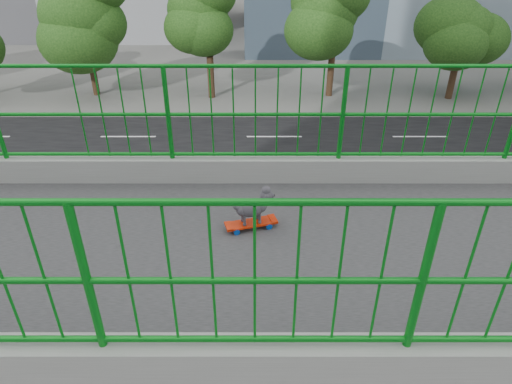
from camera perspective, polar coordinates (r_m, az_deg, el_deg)
name	(u,v)px	position (r m, az deg, el deg)	size (l,w,h in m)	color
road	(279,192)	(19.05, 3.00, -0.03)	(18.00, 90.00, 0.02)	black
footbridge	(341,371)	(5.67, 10.86, -21.67)	(3.00, 24.00, 7.00)	#2D2D2F
railing	(361,231)	(4.30, 13.41, -4.94)	(3.00, 24.00, 1.42)	gray
street_trees	(289,23)	(29.91, 4.23, 20.85)	(5.30, 60.40, 7.26)	black
skateboard	(251,224)	(4.57, -0.63, -4.11)	(0.30, 0.56, 0.07)	red
poodle	(253,206)	(4.45, -0.36, -1.80)	(0.25, 0.42, 0.36)	#322F34
car_1	(125,231)	(16.14, -16.53, -4.88)	(1.39, 3.99, 1.31)	#B9070F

